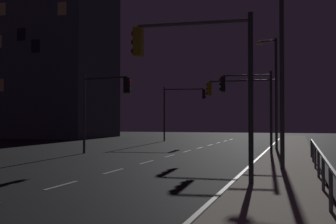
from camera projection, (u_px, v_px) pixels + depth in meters
name	position (u px, v px, depth m)	size (l,w,h in m)	color
ground_plane	(150.00, 161.00, 21.74)	(112.00, 112.00, 0.00)	black
sidewalk_right	(286.00, 164.00, 19.73)	(2.75, 77.00, 0.14)	#9E937F
lane_markings_center	(170.00, 156.00, 25.08)	(0.14, 50.00, 0.01)	silver
lane_edge_line	(260.00, 156.00, 24.98)	(0.14, 53.00, 0.01)	silver
traffic_light_far_left	(244.00, 98.00, 29.11)	(4.93, 0.40, 5.01)	#38383D
traffic_light_overhead_east	(104.00, 98.00, 26.66)	(3.50, 0.72, 5.08)	#4C4C51
traffic_light_mid_left	(197.00, 64.00, 13.56)	(4.01, 0.51, 5.38)	#2D3033
traffic_light_near_left	(182.00, 103.00, 43.53)	(4.44, 0.77, 5.65)	#38383D
traffic_light_far_right	(248.00, 96.00, 25.82)	(3.20, 0.68, 5.03)	#2D3033
street_lamp_across_street	(281.00, 57.00, 17.47)	(0.66, 1.82, 7.80)	#38383D
street_lamp_far_end	(273.00, 84.00, 29.47)	(1.56, 0.46, 7.77)	#2D3033
barrier_fence	(323.00, 164.00, 11.83)	(0.09, 23.29, 0.98)	#59595E
building_distant	(41.00, 29.00, 54.93)	(17.42, 11.55, 28.25)	#4C515B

